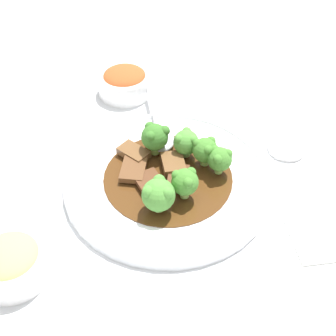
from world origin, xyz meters
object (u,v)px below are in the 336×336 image
object	(u,v)px
side_bowl_appetizer	(10,262)
sauce_dish	(287,147)
broccoli_floret_4	(185,182)
side_bowl_kimchi	(125,82)
beef_strip_3	(178,177)
broccoli_floret_3	(220,159)
beef_strip_0	(134,153)
broccoli_floret_1	(205,150)
broccoli_floret_5	(158,194)
broccoli_floret_0	(155,137)
serving_spoon	(159,133)
beef_strip_1	(173,164)
broccoli_floret_2	(186,142)
beef_strip_2	(151,185)
main_plate	(168,179)
beef_strip_4	(134,168)

from	to	relation	value
side_bowl_appetizer	sauce_dish	distance (m)	0.46
broccoli_floret_4	side_bowl_kimchi	size ratio (longest dim) A/B	0.48
beef_strip_3	broccoli_floret_3	distance (m)	0.07
beef_strip_0	side_bowl_kimchi	size ratio (longest dim) A/B	0.55
broccoli_floret_1	broccoli_floret_5	size ratio (longest dim) A/B	0.91
broccoli_floret_0	sauce_dish	world-z (taller)	broccoli_floret_0
beef_strip_3	broccoli_floret_0	xyz separation A→B (m)	(-0.03, 0.06, 0.03)
beef_strip_3	side_bowl_appetizer	distance (m)	0.26
broccoli_floret_0	serving_spoon	size ratio (longest dim) A/B	0.26
beef_strip_1	broccoli_floret_3	world-z (taller)	broccoli_floret_3
beef_strip_1	side_bowl_appetizer	bearing A→B (deg)	-144.73
broccoli_floret_3	side_bowl_appetizer	distance (m)	0.32
broccoli_floret_4	side_bowl_appetizer	distance (m)	0.25
side_bowl_appetizer	beef_strip_3	bearing A→B (deg)	29.89
broccoli_floret_2	broccoli_floret_3	distance (m)	0.06
beef_strip_3	broccoli_floret_2	xyz separation A→B (m)	(0.02, 0.05, 0.02)
beef_strip_3	sauce_dish	distance (m)	0.20
broccoli_floret_0	broccoli_floret_1	xyz separation A→B (m)	(0.07, -0.03, -0.00)
beef_strip_1	beef_strip_2	bearing A→B (deg)	-134.04
beef_strip_1	beef_strip_2	distance (m)	0.05
beef_strip_2	broccoli_floret_3	size ratio (longest dim) A/B	1.50
sauce_dish	broccoli_floret_4	bearing A→B (deg)	-150.24
broccoli_floret_4	broccoli_floret_5	xyz separation A→B (m)	(-0.04, -0.02, 0.00)
main_plate	beef_strip_4	size ratio (longest dim) A/B	4.79
sauce_dish	serving_spoon	bearing A→B (deg)	171.21
main_plate	side_bowl_kimchi	world-z (taller)	side_bowl_kimchi
beef_strip_2	serving_spoon	world-z (taller)	serving_spoon
broccoli_floret_2	broccoli_floret_3	xyz separation A→B (m)	(0.04, -0.04, -0.00)
beef_strip_3	side_bowl_kimchi	world-z (taller)	side_bowl_kimchi
main_plate	broccoli_floret_5	world-z (taller)	broccoli_floret_5
broccoli_floret_0	serving_spoon	distance (m)	0.05
beef_strip_1	beef_strip_4	world-z (taller)	beef_strip_1
main_plate	broccoli_floret_2	distance (m)	0.06
main_plate	beef_strip_2	world-z (taller)	beef_strip_2
beef_strip_0	broccoli_floret_0	xyz separation A→B (m)	(0.03, 0.00, 0.03)
broccoli_floret_2	side_bowl_appetizer	xyz separation A→B (m)	(-0.24, -0.18, -0.02)
beef_strip_0	broccoli_floret_4	distance (m)	0.12
beef_strip_0	beef_strip_4	world-z (taller)	beef_strip_0
main_plate	beef_strip_3	distance (m)	0.02
beef_strip_4	broccoli_floret_3	world-z (taller)	broccoli_floret_3
broccoli_floret_1	main_plate	bearing A→B (deg)	-160.98
beef_strip_1	side_bowl_appetizer	distance (m)	0.27
beef_strip_0	broccoli_floret_4	world-z (taller)	broccoli_floret_4
broccoli_floret_3	side_bowl_kimchi	distance (m)	0.28
beef_strip_0	broccoli_floret_1	xyz separation A→B (m)	(0.11, -0.03, 0.02)
beef_strip_1	beef_strip_2	size ratio (longest dim) A/B	0.71
broccoli_floret_3	beef_strip_4	bearing A→B (deg)	172.48
broccoli_floret_5	serving_spoon	distance (m)	0.16
beef_strip_4	sauce_dish	xyz separation A→B (m)	(0.25, 0.04, -0.02)
broccoli_floret_5	side_bowl_appetizer	distance (m)	0.21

